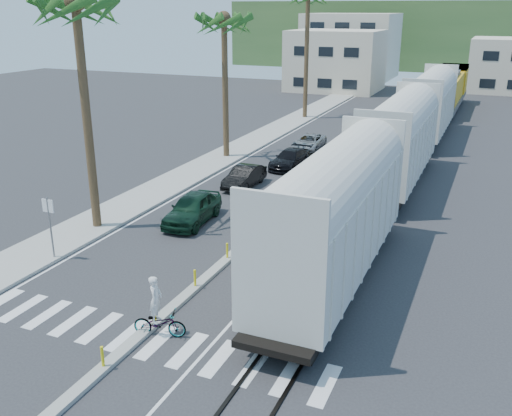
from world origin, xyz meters
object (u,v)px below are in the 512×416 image
(street_sign, at_px, (49,219))
(car_second, at_px, (244,177))
(car_lead, at_px, (192,208))
(cyclist, at_px, (159,317))

(street_sign, height_order, car_second, street_sign)
(car_lead, bearing_deg, cyclist, -71.42)
(street_sign, height_order, car_lead, street_sign)
(street_sign, xyz_separation_m, car_second, (3.37, 13.64, -1.30))
(car_second, relative_size, cyclist, 1.81)
(car_lead, bearing_deg, street_sign, -122.05)
(street_sign, bearing_deg, car_second, 76.13)
(car_lead, height_order, cyclist, cyclist)
(street_sign, distance_m, car_lead, 7.62)
(car_second, distance_m, cyclist, 17.78)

